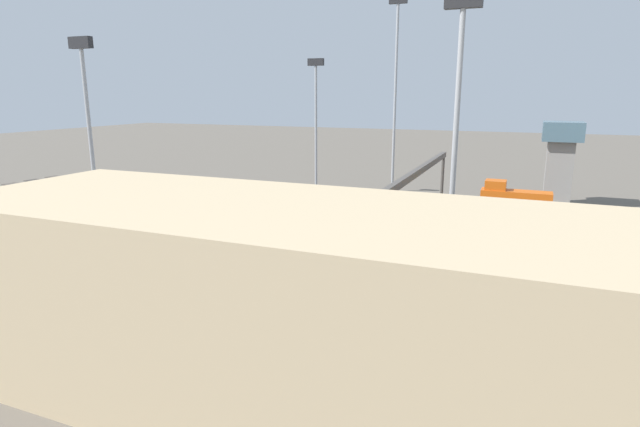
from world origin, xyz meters
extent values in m
plane|color=#60594F|center=(0.00, 0.00, 0.00)|extent=(400.00, 400.00, 0.00)
cube|color=#4C443D|center=(0.00, -17.50, 0.06)|extent=(140.00, 2.80, 0.12)
cube|color=#3D3833|center=(0.00, -12.50, 0.06)|extent=(140.00, 2.80, 0.12)
cube|color=#4C443D|center=(0.00, -7.50, 0.06)|extent=(140.00, 2.80, 0.12)
cube|color=#3D3833|center=(0.00, -2.50, 0.06)|extent=(140.00, 2.80, 0.12)
cube|color=#3D3833|center=(0.00, 2.50, 0.06)|extent=(140.00, 2.80, 0.12)
cube|color=#4C443D|center=(0.00, 7.50, 0.06)|extent=(140.00, 2.80, 0.12)
cube|color=#4C443D|center=(0.00, 12.50, 0.06)|extent=(140.00, 2.80, 0.12)
cube|color=#3D3833|center=(0.00, 17.50, 0.06)|extent=(140.00, 2.80, 0.12)
cube|color=#A8AAB2|center=(-26.64, 7.50, 2.62)|extent=(23.00, 3.00, 5.00)
cube|color=#A8AAB2|center=(-2.44, 7.50, 2.62)|extent=(23.00, 3.00, 5.00)
cube|color=#A8AAB2|center=(21.76, 7.50, 2.62)|extent=(23.00, 3.00, 5.00)
cube|color=#D85914|center=(-26.17, -17.50, 1.92)|extent=(10.00, 3.00, 3.60)
cube|color=#D85914|center=(-23.17, -17.50, 4.42)|extent=(3.00, 2.70, 1.40)
cube|color=#B7BABF|center=(-12.58, 17.50, 2.02)|extent=(23.00, 3.00, 3.80)
cube|color=#B7BABF|center=(11.62, 17.50, 2.02)|extent=(23.00, 3.00, 3.80)
cube|color=#B7BABF|center=(35.82, 17.50, 2.02)|extent=(23.00, 3.00, 3.80)
cube|color=gold|center=(-20.32, 2.50, 1.92)|extent=(10.00, 3.00, 3.60)
cube|color=gold|center=(-17.32, 2.50, 4.42)|extent=(3.00, 2.70, 1.40)
cylinder|color=#9EA0A5|center=(7.49, -20.49, 11.23)|extent=(0.44, 0.44, 22.46)
cube|color=#262628|center=(7.49, -20.49, 23.06)|extent=(2.80, 0.70, 1.20)
cylinder|color=#9EA0A5|center=(17.30, 20.14, 11.22)|extent=(0.44, 0.44, 22.43)
cube|color=#262628|center=(17.30, 20.14, 23.03)|extent=(2.80, 0.70, 1.20)
cylinder|color=#9EA0A5|center=(-6.70, -19.59, 15.68)|extent=(0.44, 0.44, 31.36)
cylinder|color=#9EA0A5|center=(-21.91, 20.93, 12.00)|extent=(0.44, 0.44, 23.99)
cube|color=#262628|center=(-21.91, 20.93, 24.59)|extent=(2.80, 0.70, 1.20)
cylinder|color=#4C4742|center=(-14.88, -19.60, 4.00)|extent=(0.50, 0.50, 8.00)
cylinder|color=#4C4742|center=(-14.88, 19.60, 4.00)|extent=(0.50, 0.50, 8.00)
cube|color=#4C4742|center=(-14.88, 0.00, 8.40)|extent=(0.70, 40.00, 0.80)
cube|color=tan|center=(-22.35, 37.97, 5.85)|extent=(55.42, 14.29, 11.70)
cube|color=gray|center=(-32.08, -27.62, 5.25)|extent=(4.00, 4.00, 10.50)
cube|color=slate|center=(-32.08, -27.62, 12.00)|extent=(6.00, 6.00, 3.00)
camera|label=1|loc=(-27.43, 62.57, 17.73)|focal=28.59mm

